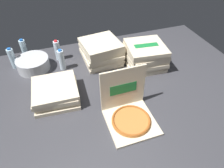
{
  "coord_description": "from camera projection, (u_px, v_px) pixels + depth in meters",
  "views": [
    {
      "loc": [
        -0.44,
        -1.25,
        1.42
      ],
      "look_at": [
        0.02,
        0.1,
        0.14
      ],
      "focal_mm": 32.14,
      "sensor_mm": 36.0,
      "label": 1
    }
  ],
  "objects": [
    {
      "name": "pizza_stack_center_near",
      "position": [
        101.0,
        52.0,
        2.34
      ],
      "size": [
        0.46,
        0.46,
        0.28
      ],
      "color": "beige",
      "rests_on": "ground_plane"
    },
    {
      "name": "water_bottle_0",
      "position": [
        12.0,
        58.0,
        2.26
      ],
      "size": [
        0.07,
        0.07,
        0.25
      ],
      "color": "silver",
      "rests_on": "ground_plane"
    },
    {
      "name": "water_bottle_3",
      "position": [
        57.0,
        50.0,
        2.39
      ],
      "size": [
        0.07,
        0.07,
        0.25
      ],
      "color": "silver",
      "rests_on": "ground_plane"
    },
    {
      "name": "ice_bucket",
      "position": [
        33.0,
        64.0,
        2.28
      ],
      "size": [
        0.36,
        0.36,
        0.14
      ],
      "primitive_type": "cylinder",
      "color": "#B7BABF",
      "rests_on": "ground_plane"
    },
    {
      "name": "ground_plane",
      "position": [
        114.0,
        102.0,
        1.94
      ],
      "size": [
        3.2,
        2.4,
        0.02
      ],
      "primitive_type": "cube",
      "color": "#38383D"
    },
    {
      "name": "pizza_stack_left_near",
      "position": [
        145.0,
        56.0,
        2.28
      ],
      "size": [
        0.46,
        0.46,
        0.28
      ],
      "color": "beige",
      "rests_on": "ground_plane"
    },
    {
      "name": "open_pizza_box",
      "position": [
        129.0,
        112.0,
        1.73
      ],
      "size": [
        0.41,
        0.43,
        0.43
      ],
      "color": "beige",
      "rests_on": "ground_plane"
    },
    {
      "name": "water_bottle_1",
      "position": [
        24.0,
        49.0,
        2.41
      ],
      "size": [
        0.07,
        0.07,
        0.25
      ],
      "color": "silver",
      "rests_on": "ground_plane"
    },
    {
      "name": "pizza_stack_left_mid",
      "position": [
        56.0,
        92.0,
        1.92
      ],
      "size": [
        0.46,
        0.46,
        0.16
      ],
      "color": "beige",
      "rests_on": "ground_plane"
    },
    {
      "name": "water_bottle_2",
      "position": [
        62.0,
        60.0,
        2.24
      ],
      "size": [
        0.07,
        0.07,
        0.25
      ],
      "color": "silver",
      "rests_on": "ground_plane"
    }
  ]
}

